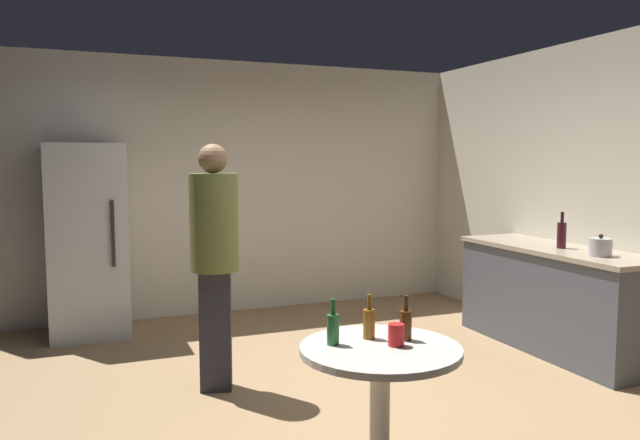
# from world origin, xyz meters

# --- Properties ---
(ground_plane) EXTENTS (5.20, 5.20, 0.10)m
(ground_plane) POSITION_xyz_m (0.00, 0.00, -0.05)
(ground_plane) COLOR #9E7C56
(wall_back) EXTENTS (5.32, 0.06, 2.70)m
(wall_back) POSITION_xyz_m (0.00, 2.63, 1.35)
(wall_back) COLOR silver
(wall_back) RESTS_ON ground_plane
(wall_side_right) EXTENTS (0.06, 5.20, 2.70)m
(wall_side_right) POSITION_xyz_m (2.63, 0.00, 1.35)
(wall_side_right) COLOR silver
(wall_side_right) RESTS_ON ground_plane
(refrigerator) EXTENTS (0.70, 0.68, 1.80)m
(refrigerator) POSITION_xyz_m (-1.47, 2.20, 0.90)
(refrigerator) COLOR silver
(refrigerator) RESTS_ON ground_plane
(kitchen_counter) EXTENTS (0.64, 1.91, 0.90)m
(kitchen_counter) POSITION_xyz_m (2.28, 0.21, 0.45)
(kitchen_counter) COLOR #4C515B
(kitchen_counter) RESTS_ON ground_plane
(kettle) EXTENTS (0.24, 0.17, 0.18)m
(kettle) POSITION_xyz_m (2.23, -0.31, 0.97)
(kettle) COLOR #B2B2B7
(kettle) RESTS_ON kitchen_counter
(wine_bottle_on_counter) EXTENTS (0.08, 0.08, 0.31)m
(wine_bottle_on_counter) POSITION_xyz_m (2.27, 0.15, 1.02)
(wine_bottle_on_counter) COLOR #3F141E
(wine_bottle_on_counter) RESTS_ON kitchen_counter
(foreground_table) EXTENTS (0.80, 0.80, 0.73)m
(foreground_table) POSITION_xyz_m (-0.19, -1.27, 0.63)
(foreground_table) COLOR beige
(foreground_table) RESTS_ON ground_plane
(beer_bottle_amber) EXTENTS (0.06, 0.06, 0.23)m
(beer_bottle_amber) POSITION_xyz_m (-0.18, -1.13, 0.82)
(beer_bottle_amber) COLOR #8C5919
(beer_bottle_amber) RESTS_ON foreground_table
(beer_bottle_brown) EXTENTS (0.06, 0.06, 0.23)m
(beer_bottle_brown) POSITION_xyz_m (-0.02, -1.23, 0.82)
(beer_bottle_brown) COLOR #593314
(beer_bottle_brown) RESTS_ON foreground_table
(beer_bottle_green) EXTENTS (0.06, 0.06, 0.23)m
(beer_bottle_green) POSITION_xyz_m (-0.40, -1.16, 0.82)
(beer_bottle_green) COLOR #26662D
(beer_bottle_green) RESTS_ON foreground_table
(plastic_cup_red) EXTENTS (0.08, 0.08, 0.11)m
(plastic_cup_red) POSITION_xyz_m (-0.11, -1.29, 0.79)
(plastic_cup_red) COLOR red
(plastic_cup_red) RESTS_ON foreground_table
(person_in_olive_shirt) EXTENTS (0.42, 0.42, 1.76)m
(person_in_olive_shirt) POSITION_xyz_m (-0.66, 0.37, 1.03)
(person_in_olive_shirt) COLOR #2D2D38
(person_in_olive_shirt) RESTS_ON ground_plane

